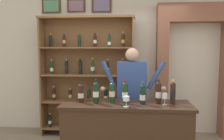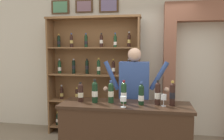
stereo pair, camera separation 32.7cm
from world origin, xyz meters
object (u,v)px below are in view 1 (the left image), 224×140
tasting_counter (126,138)px  wine_glass_spare (165,96)px  shopkeeper (132,88)px  wine_shelf (87,74)px  tasting_bottle_riserva (96,92)px  tasting_bottle_grappa (173,92)px  tasting_bottle_vin_santo (81,93)px  tasting_bottle_super_tuscan (143,94)px  tasting_bottle_rosso (125,92)px  tasting_bottle_bianco (158,92)px  tasting_bottle_prosecco (112,92)px  wine_glass_right (126,99)px

tasting_counter → wine_glass_spare: 0.78m
shopkeeper → wine_glass_spare: 0.74m
wine_shelf → tasting_bottle_riserva: size_ratio=7.07×
tasting_bottle_grappa → tasting_bottle_vin_santo: bearing=179.6°
tasting_bottle_vin_santo → tasting_bottle_super_tuscan: 0.85m
tasting_bottle_riserva → tasting_bottle_rosso: bearing=4.0°
shopkeeper → tasting_bottle_bianco: 0.65m
tasting_bottle_vin_santo → tasting_bottle_prosecco: 0.43m
tasting_bottle_prosecco → tasting_bottle_bianco: bearing=0.6°
tasting_bottle_super_tuscan → tasting_bottle_rosso: bearing=171.4°
tasting_bottle_vin_santo → tasting_bottle_grappa: tasting_bottle_grappa is taller
tasting_bottle_grappa → wine_shelf: bearing=136.8°
shopkeeper → wine_glass_right: (-0.07, -0.75, -0.02)m
tasting_bottle_grappa → wine_glass_right: tasting_bottle_grappa is taller
tasting_bottle_prosecco → wine_glass_spare: (0.70, -0.06, -0.03)m
tasting_bottle_bianco → wine_glass_right: size_ratio=2.38×
tasting_bottle_rosso → tasting_bottle_bianco: tasting_bottle_bianco is taller
tasting_bottle_riserva → tasting_bottle_super_tuscan: size_ratio=1.07×
tasting_bottle_riserva → tasting_bottle_super_tuscan: bearing=-0.7°
shopkeeper → tasting_bottle_riserva: shopkeeper is taller
tasting_bottle_rosso → wine_glass_spare: 0.53m
wine_shelf → wine_glass_right: (0.79, -1.51, -0.15)m
shopkeeper → tasting_bottle_grappa: shopkeeper is taller
shopkeeper → tasting_bottle_rosso: (-0.09, -0.55, 0.03)m
shopkeeper → tasting_bottle_vin_santo: size_ratio=6.25×
wine_glass_spare → tasting_bottle_vin_santo: bearing=177.0°
tasting_bottle_riserva → wine_glass_spare: 0.92m
tasting_bottle_vin_santo → tasting_bottle_bianco: bearing=0.3°
tasting_counter → tasting_bottle_vin_santo: (-0.63, 0.02, 0.61)m
wine_shelf → tasting_bottle_rosso: bearing=-59.7°
tasting_bottle_riserva → tasting_bottle_rosso: 0.40m
tasting_bottle_vin_santo → tasting_bottle_bianco: 1.06m
tasting_bottle_bianco → tasting_bottle_grappa: tasting_bottle_bianco is taller
wine_shelf → tasting_bottle_grappa: 1.93m
wine_shelf → wine_glass_spare: 1.89m
tasting_bottle_riserva → tasting_bottle_super_tuscan: (0.63, -0.01, -0.01)m
tasting_bottle_prosecco → wine_glass_right: 0.29m
tasting_bottle_riserva → wine_glass_right: 0.46m
tasting_bottle_grappa → wine_glass_right: size_ratio=2.36×
tasting_bottle_riserva → tasting_bottle_rosso: tasting_bottle_riserva is taller
tasting_counter → wine_glass_spare: bearing=-4.2°
wine_shelf → wine_glass_right: 1.71m
tasting_bottle_grappa → wine_glass_right: bearing=-162.4°
shopkeeper → tasting_bottle_super_tuscan: shopkeeper is taller
wine_glass_right → tasting_bottle_vin_santo: bearing=162.1°
tasting_bottle_grappa → wine_glass_spare: bearing=-155.4°
shopkeeper → wine_glass_spare: bearing=-54.7°
tasting_bottle_grappa → tasting_bottle_rosso: bearing=179.5°
shopkeeper → tasting_bottle_rosso: shopkeeper is taller
tasting_bottle_prosecco → tasting_bottle_grappa: bearing=-0.6°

